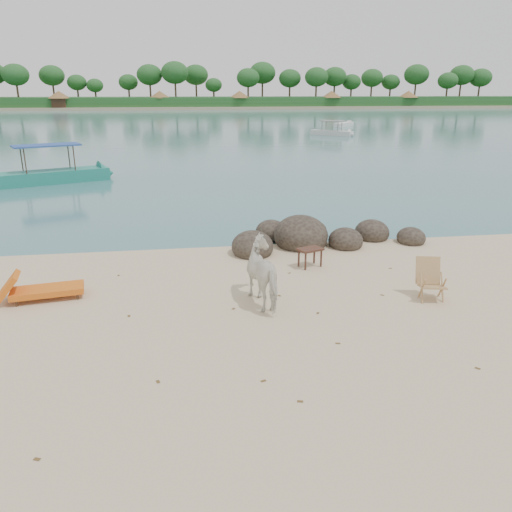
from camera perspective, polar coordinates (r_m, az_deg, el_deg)
The scene contains 12 objects.
water at distance 99.60m, azimuth -7.95°, elevation 15.46°, with size 400.00×400.00×0.00m, color #3C7479.
far_shore at distance 179.54m, azimuth -8.37°, elevation 16.69°, with size 420.00×90.00×1.40m, color tan.
far_scenery at distance 146.18m, azimuth -8.30°, elevation 17.58°, with size 420.00×18.00×9.50m.
boulders at distance 16.53m, azimuth 6.26°, elevation 2.09°, with size 6.52×3.07×1.33m.
cow at distance 11.73m, azimuth 1.27°, elevation -2.07°, with size 0.82×1.79×1.51m, color white.
side_table at distance 14.38m, azimuth 6.18°, elevation -0.30°, with size 0.68×0.44×0.55m, color #331C14, non-canonical shape.
lounge_chair at distance 13.13m, azimuth -22.76°, elevation -3.35°, with size 2.09×0.73×0.63m, color orange, non-canonical shape.
deck_chair at distance 12.71m, azimuth 19.55°, elevation -2.79°, with size 0.63×0.69×0.99m, color tan, non-canonical shape.
boat_near at distance 30.08m, azimuth -22.78°, elevation 10.99°, with size 6.99×1.57×3.40m, color #1E7C6C, non-canonical shape.
boat_mid at distance 59.10m, azimuth 8.68°, elevation 14.81°, with size 5.47×1.23×2.67m, color silver, non-canonical shape.
boat_far at distance 74.79m, azimuth 10.00°, elevation 14.67°, with size 5.23×1.18×0.61m, color silver, non-canonical shape.
dead_leaves at distance 11.29m, azimuth 1.37°, elevation -7.07°, with size 8.05×7.33×0.00m.
Camera 1 is at (-1.39, -9.47, 4.86)m, focal length 35.00 mm.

